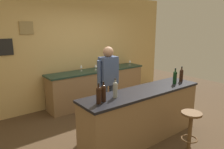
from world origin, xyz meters
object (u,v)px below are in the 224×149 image
Objects in this scene: bar_stool at (191,125)px; wine_bottle_b at (104,93)px; wine_glass_d at (130,61)px; wine_bottle_c at (115,89)px; wine_bottle_d at (175,77)px; wine_glass_b at (96,66)px; bartender at (108,81)px; wine_glass_a at (81,67)px; wine_glass_c at (107,64)px; wine_bottle_a at (99,95)px; wine_bottle_e at (181,75)px.

bar_stool is 2.22× the size of wine_bottle_b.
wine_bottle_c is at bearing -136.64° from wine_glass_d.
wine_glass_d is (0.72, 2.08, -0.05)m from wine_bottle_d.
wine_bottle_d is at bearing -77.65° from wine_glass_b.
bartender is at bearing 50.08° from wine_bottle_b.
wine_glass_a and wine_glass_b have the same top height.
bar_stool is 4.39× the size of wine_glass_c.
wine_bottle_b is 2.67m from wine_glass_c.
wine_bottle_d is 1.97× the size of wine_glass_b.
wine_bottle_a and wine_bottle_d have the same top height.
wine_glass_b is (-0.71, 2.05, -0.05)m from wine_bottle_e.
wine_bottle_a reaches higher than wine_glass_a.
bar_stool is 4.39× the size of wine_glass_d.
wine_glass_c is (0.78, -0.05, 0.00)m from wine_glass_a.
wine_bottle_d is 1.97× the size of wine_glass_d.
wine_glass_b is (1.30, 2.07, -0.05)m from wine_bottle_a.
bar_stool is 1.35m from wine_bottle_c.
wine_bottle_d is 2.13m from wine_glass_b.
wine_glass_b is at bearing -20.53° from wine_glass_a.
wine_bottle_d is (0.91, -0.91, 0.12)m from bartender.
wine_bottle_e is at bearing -82.57° from wine_glass_c.
wine_glass_d is at bearing 70.87° from wine_bottle_d.
wine_glass_b is at bearing 109.11° from wine_bottle_e.
wine_glass_a is 1.00× the size of wine_glass_d.
wine_glass_a reaches higher than bar_stool.
bartender reaches higher than wine_glass_d.
wine_bottle_c is (-0.48, -0.84, 0.12)m from bartender.
bartender is 1.30m from wine_bottle_d.
wine_glass_b is at bearing 68.54° from bartender.
wine_bottle_c and wine_bottle_e have the same top height.
wine_bottle_c is 1.00× the size of wine_bottle_d.
wine_bottle_b is at bearing -171.64° from wine_bottle_c.
wine_glass_a is at bearing 96.83° from bar_stool.
wine_bottle_b is at bearing 179.77° from wine_bottle_e.
wine_bottle_d is 2.16m from wine_glass_c.
wine_bottle_c is at bearing 176.83° from wine_bottle_d.
wine_glass_a is at bearing 85.23° from bartender.
wine_glass_c and wine_glass_d have the same top height.
wine_glass_c is at bearing 81.31° from bar_stool.
wine_bottle_a is 2.44m from wine_glass_b.
wine_bottle_d reaches higher than wine_glass_b.
bar_stool is (0.45, -1.60, -0.48)m from bartender.
bartender is at bearing 134.99° from wine_bottle_d.
wine_glass_b is (0.35, -0.13, 0.00)m from wine_glass_a.
wine_bottle_a is at bearing -132.84° from bartender.
wine_bottle_b is 1.00× the size of wine_bottle_d.
wine_bottle_b is at bearing -127.36° from wine_glass_c.
wine_glass_c is at bearing -3.53° from wine_glass_a.
wine_bottle_b reaches higher than wine_glass_a.
bartender is 2.01m from wine_glass_d.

